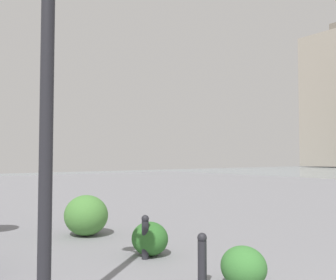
{
  "coord_description": "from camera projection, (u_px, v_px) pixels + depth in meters",
  "views": [
    {
      "loc": [
        -0.4,
        2.84,
        1.73
      ],
      "look_at": [
        9.05,
        -4.55,
        2.29
      ],
      "focal_mm": 39.81,
      "sensor_mm": 36.0,
      "label": 1
    }
  ],
  "objects": [
    {
      "name": "lamppost",
      "position": [
        48.0,
        45.0,
        3.89
      ],
      "size": [
        0.98,
        0.28,
        4.42
      ],
      "color": "#232328",
      "rests_on": "ground"
    },
    {
      "name": "shrub_wide",
      "position": [
        244.0,
        267.0,
        4.96
      ],
      "size": [
        0.64,
        0.58,
        0.55
      ],
      "color": "#387533",
      "rests_on": "ground"
    },
    {
      "name": "bollard_near",
      "position": [
        202.0,
        259.0,
        4.96
      ],
      "size": [
        0.13,
        0.13,
        0.73
      ],
      "color": "#232328",
      "rests_on": "ground"
    },
    {
      "name": "shrub_low",
      "position": [
        150.0,
        239.0,
        6.58
      ],
      "size": [
        0.69,
        0.62,
        0.59
      ],
      "color": "#2D6628",
      "rests_on": "ground"
    },
    {
      "name": "bollard_mid",
      "position": [
        145.0,
        236.0,
        6.36
      ],
      "size": [
        0.13,
        0.13,
        0.75
      ],
      "color": "#232328",
      "rests_on": "ground"
    },
    {
      "name": "shrub_round",
      "position": [
        86.0,
        215.0,
        8.28
      ],
      "size": [
        1.05,
        0.94,
        0.89
      ],
      "color": "#477F38",
      "rests_on": "ground"
    }
  ]
}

